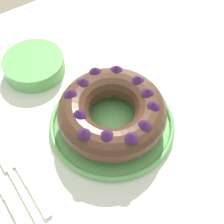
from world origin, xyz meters
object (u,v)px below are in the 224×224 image
Objects in this scene: cake_knife at (31,186)px; serving_dish at (112,123)px; bundt_cake at (112,112)px; serving_knife at (9,199)px; fork at (16,180)px; side_bowl at (34,65)px.

serving_dish is at bearing 4.84° from cake_knife.
bundt_cake is at bearing 4.84° from cake_knife.
bundt_cake is 0.30m from serving_knife.
serving_dish is 1.51× the size of fork.
serving_knife is at bearing -173.98° from serving_dish.
serving_dish is 1.43× the size of serving_knife.
side_bowl reaches higher than cake_knife.
fork is 0.04m from serving_knife.
serving_dish is at bearing 149.47° from bundt_cake.
cake_knife is at bearing -172.71° from bundt_cake.
serving_knife is (-0.29, -0.03, -0.01)m from serving_dish.
serving_dish reaches higher than fork.
side_bowl is (-0.07, 0.28, 0.01)m from serving_dish.
serving_dish reaches higher than serving_knife.
bundt_cake is 1.54× the size of side_bowl.
fork is 0.95× the size of serving_knife.
side_bowl reaches higher than fork.
side_bowl is at bearing 59.08° from cake_knife.
cake_knife is 1.15× the size of side_bowl.
cake_knife is 0.35m from side_bowl.
serving_dish is 1.19× the size of bundt_cake.
fork is (-0.26, 0.00, -0.01)m from serving_dish.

